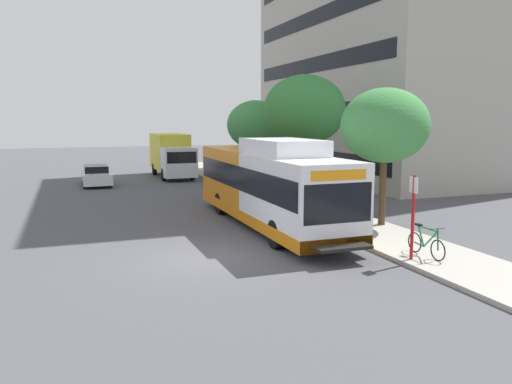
{
  "coord_description": "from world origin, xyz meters",
  "views": [
    {
      "loc": [
        -3.85,
        -15.32,
        4.42
      ],
      "look_at": [
        2.91,
        2.96,
        1.6
      ],
      "focal_mm": 35.64,
      "sensor_mm": 36.0,
      "label": 1
    }
  ],
  "objects_px": {
    "street_tree_mid_block": "(304,110)",
    "box_truck_background": "(172,154)",
    "bicycle_parked": "(426,243)",
    "parked_car_far_lane": "(96,175)",
    "transit_bus": "(269,185)",
    "street_tree_near_stop": "(385,126)",
    "street_tree_far_block": "(255,125)",
    "bus_stop_sign_pole": "(413,211)"
  },
  "relations": [
    {
      "from": "street_tree_mid_block",
      "to": "box_truck_background",
      "type": "xyz_separation_m",
      "value": [
        -4.56,
        13.56,
        -3.13
      ]
    },
    {
      "from": "box_truck_background",
      "to": "transit_bus",
      "type": "bearing_deg",
      "value": -89.08
    },
    {
      "from": "bicycle_parked",
      "to": "street_tree_far_block",
      "type": "height_order",
      "value": "street_tree_far_block"
    },
    {
      "from": "bus_stop_sign_pole",
      "to": "street_tree_near_stop",
      "type": "bearing_deg",
      "value": 65.79
    },
    {
      "from": "transit_bus",
      "to": "street_tree_far_block",
      "type": "relative_size",
      "value": 2.23
    },
    {
      "from": "parked_car_far_lane",
      "to": "bicycle_parked",
      "type": "bearing_deg",
      "value": -69.1
    },
    {
      "from": "street_tree_near_stop",
      "to": "parked_car_far_lane",
      "type": "relative_size",
      "value": 1.22
    },
    {
      "from": "transit_bus",
      "to": "street_tree_near_stop",
      "type": "distance_m",
      "value": 5.2
    },
    {
      "from": "street_tree_near_stop",
      "to": "transit_bus",
      "type": "bearing_deg",
      "value": 155.36
    },
    {
      "from": "bicycle_parked",
      "to": "street_tree_far_block",
      "type": "distance_m",
      "value": 19.78
    },
    {
      "from": "transit_bus",
      "to": "bicycle_parked",
      "type": "bearing_deg",
      "value": -67.79
    },
    {
      "from": "bicycle_parked",
      "to": "parked_car_far_lane",
      "type": "bearing_deg",
      "value": 110.9
    },
    {
      "from": "transit_bus",
      "to": "bicycle_parked",
      "type": "height_order",
      "value": "transit_bus"
    },
    {
      "from": "bicycle_parked",
      "to": "parked_car_far_lane",
      "type": "relative_size",
      "value": 0.39
    },
    {
      "from": "bicycle_parked",
      "to": "street_tree_far_block",
      "type": "xyz_separation_m",
      "value": [
        1.47,
        19.42,
        3.44
      ]
    },
    {
      "from": "street_tree_mid_block",
      "to": "street_tree_far_block",
      "type": "bearing_deg",
      "value": 90.83
    },
    {
      "from": "bicycle_parked",
      "to": "street_tree_mid_block",
      "type": "xyz_separation_m",
      "value": [
        1.58,
        12.15,
        4.31
      ]
    },
    {
      "from": "bus_stop_sign_pole",
      "to": "box_truck_background",
      "type": "relative_size",
      "value": 0.37
    },
    {
      "from": "bicycle_parked",
      "to": "street_tree_far_block",
      "type": "relative_size",
      "value": 0.32
    },
    {
      "from": "bicycle_parked",
      "to": "street_tree_mid_block",
      "type": "distance_m",
      "value": 12.99
    },
    {
      "from": "street_tree_near_stop",
      "to": "box_truck_background",
      "type": "bearing_deg",
      "value": 102.03
    },
    {
      "from": "street_tree_mid_block",
      "to": "street_tree_far_block",
      "type": "height_order",
      "value": "street_tree_mid_block"
    },
    {
      "from": "bus_stop_sign_pole",
      "to": "bicycle_parked",
      "type": "height_order",
      "value": "bus_stop_sign_pole"
    },
    {
      "from": "street_tree_near_stop",
      "to": "street_tree_mid_block",
      "type": "height_order",
      "value": "street_tree_mid_block"
    },
    {
      "from": "street_tree_far_block",
      "to": "bus_stop_sign_pole",
      "type": "bearing_deg",
      "value": -96.12
    },
    {
      "from": "bicycle_parked",
      "to": "street_tree_mid_block",
      "type": "height_order",
      "value": "street_tree_mid_block"
    },
    {
      "from": "bus_stop_sign_pole",
      "to": "parked_car_far_lane",
      "type": "height_order",
      "value": "bus_stop_sign_pole"
    },
    {
      "from": "street_tree_mid_block",
      "to": "bicycle_parked",
      "type": "bearing_deg",
      "value": -97.39
    },
    {
      "from": "transit_bus",
      "to": "parked_car_far_lane",
      "type": "height_order",
      "value": "transit_bus"
    },
    {
      "from": "parked_car_far_lane",
      "to": "box_truck_background",
      "type": "height_order",
      "value": "box_truck_background"
    },
    {
      "from": "street_tree_mid_block",
      "to": "parked_car_far_lane",
      "type": "distance_m",
      "value": 15.3
    },
    {
      "from": "parked_car_far_lane",
      "to": "box_truck_background",
      "type": "relative_size",
      "value": 0.64
    },
    {
      "from": "bicycle_parked",
      "to": "street_tree_near_stop",
      "type": "bearing_deg",
      "value": 72.01
    },
    {
      "from": "bus_stop_sign_pole",
      "to": "bicycle_parked",
      "type": "xyz_separation_m",
      "value": [
        0.62,
        0.1,
        -1.09
      ]
    },
    {
      "from": "bus_stop_sign_pole",
      "to": "street_tree_far_block",
      "type": "relative_size",
      "value": 0.47
    },
    {
      "from": "street_tree_mid_block",
      "to": "transit_bus",
      "type": "bearing_deg",
      "value": -127.23
    },
    {
      "from": "parked_car_far_lane",
      "to": "transit_bus",
      "type": "bearing_deg",
      "value": -69.64
    },
    {
      "from": "street_tree_mid_block",
      "to": "street_tree_far_block",
      "type": "xyz_separation_m",
      "value": [
        -0.11,
        7.27,
        -0.87
      ]
    },
    {
      "from": "transit_bus",
      "to": "street_tree_near_stop",
      "type": "xyz_separation_m",
      "value": [
        4.18,
        -1.92,
        2.43
      ]
    },
    {
      "from": "street_tree_near_stop",
      "to": "parked_car_far_lane",
      "type": "height_order",
      "value": "street_tree_near_stop"
    },
    {
      "from": "street_tree_far_block",
      "to": "parked_car_far_lane",
      "type": "height_order",
      "value": "street_tree_far_block"
    },
    {
      "from": "bus_stop_sign_pole",
      "to": "parked_car_far_lane",
      "type": "distance_m",
      "value": 24.2
    }
  ]
}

